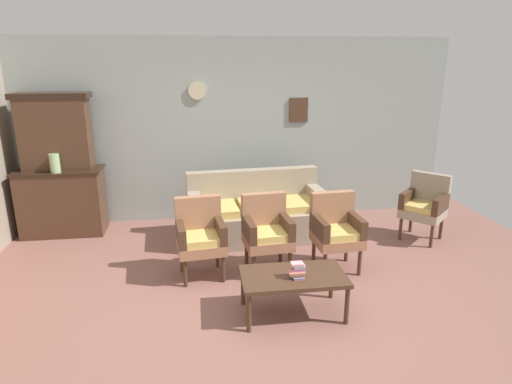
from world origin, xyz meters
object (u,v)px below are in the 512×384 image
at_px(armchair_by_doorway, 267,230).
at_px(armchair_near_couch_end, 336,228).
at_px(armchair_row_middle, 200,234).
at_px(vase_on_cabinet, 55,163).
at_px(wingback_chair_by_fireplace, 425,204).
at_px(book_stack_on_table, 298,271).
at_px(floral_couch, 257,214).
at_px(coffee_table, 293,279).
at_px(side_cabinet, 63,201).

xyz_separation_m(armchair_by_doorway, armchair_near_couch_end, (0.81, -0.06, 0.00)).
bearing_deg(armchair_row_middle, vase_on_cabinet, 143.60).
xyz_separation_m(wingback_chair_by_fireplace, book_stack_on_table, (-2.16, -1.67, -0.00)).
bearing_deg(floral_couch, armchair_by_doorway, -91.55).
relative_size(armchair_near_couch_end, book_stack_on_table, 5.80).
bearing_deg(coffee_table, wingback_chair_by_fireplace, 36.43).
distance_m(armchair_near_couch_end, book_stack_on_table, 1.18).
xyz_separation_m(side_cabinet, vase_on_cabinet, (0.02, -0.18, 0.59)).
bearing_deg(floral_couch, armchair_row_middle, -127.29).
distance_m(coffee_table, book_stack_on_table, 0.14).
bearing_deg(wingback_chair_by_fireplace, armchair_near_couch_end, -154.43).
bearing_deg(book_stack_on_table, coffee_table, 108.60).
bearing_deg(coffee_table, book_stack_on_table, -71.40).
bearing_deg(book_stack_on_table, armchair_by_doorway, 96.88).
height_order(vase_on_cabinet, floral_couch, vase_on_cabinet).
xyz_separation_m(floral_couch, wingback_chair_by_fireplace, (2.25, -0.37, 0.17)).
bearing_deg(armchair_row_middle, wingback_chair_by_fireplace, 12.34).
distance_m(floral_couch, armchair_row_middle, 1.31).
bearing_deg(side_cabinet, armchair_near_couch_end, -24.79).
height_order(armchair_row_middle, armchair_near_couch_end, same).
bearing_deg(side_cabinet, wingback_chair_by_fireplace, -10.26).
distance_m(side_cabinet, vase_on_cabinet, 0.62).
relative_size(armchair_row_middle, armchair_near_couch_end, 1.00).
bearing_deg(floral_couch, side_cabinet, 168.96).
height_order(side_cabinet, vase_on_cabinet, vase_on_cabinet).
xyz_separation_m(armchair_near_couch_end, book_stack_on_table, (-0.68, -0.97, -0.00)).
xyz_separation_m(armchair_row_middle, wingback_chair_by_fireplace, (3.04, 0.67, 0.00)).
bearing_deg(floral_couch, vase_on_cabinet, 172.55).
distance_m(floral_couch, coffee_table, 1.98).
height_order(vase_on_cabinet, armchair_by_doorway, vase_on_cabinet).
distance_m(vase_on_cabinet, wingback_chair_by_fireplace, 5.00).
relative_size(side_cabinet, vase_on_cabinet, 4.55).
bearing_deg(armchair_by_doorway, vase_on_cabinet, 152.72).
xyz_separation_m(armchair_by_doorway, wingback_chair_by_fireplace, (2.28, 0.64, 0.00)).
height_order(floral_couch, book_stack_on_table, floral_couch).
height_order(armchair_near_couch_end, book_stack_on_table, armchair_near_couch_end).
relative_size(vase_on_cabinet, floral_couch, 0.13).
bearing_deg(vase_on_cabinet, floral_couch, -7.45).
relative_size(vase_on_cabinet, armchair_by_doorway, 0.28).
distance_m(wingback_chair_by_fireplace, coffee_table, 2.71).
bearing_deg(book_stack_on_table, side_cabinet, 137.28).
height_order(armchair_row_middle, wingback_chair_by_fireplace, same).
xyz_separation_m(side_cabinet, book_stack_on_table, (2.78, -2.57, 0.03)).
distance_m(armchair_row_middle, armchair_near_couch_end, 1.57).
relative_size(armchair_near_couch_end, coffee_table, 0.90).
height_order(floral_couch, armchair_row_middle, same).
relative_size(armchair_by_doorway, wingback_chair_by_fireplace, 1.00).
bearing_deg(vase_on_cabinet, side_cabinet, 96.06).
bearing_deg(coffee_table, vase_on_cabinet, 139.67).
bearing_deg(armchair_row_middle, coffee_table, -47.51).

